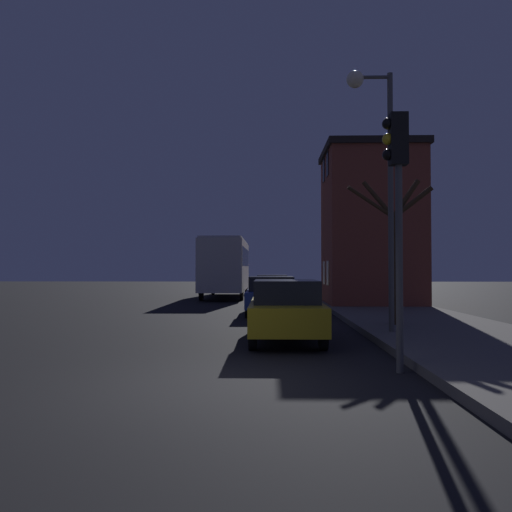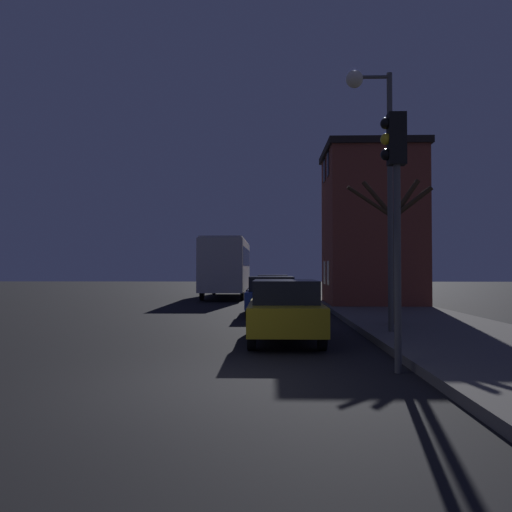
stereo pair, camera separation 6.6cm
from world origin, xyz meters
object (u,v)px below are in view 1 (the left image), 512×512
(car_far_lane, at_px, (272,288))
(streetlamp, at_px, (376,149))
(traffic_light, at_px, (397,186))
(car_mid_lane, at_px, (271,294))
(bare_tree, at_px, (394,250))
(car_near_lane, at_px, (286,309))
(bus, at_px, (226,263))

(car_far_lane, bearing_deg, streetlamp, -79.54)
(traffic_light, relative_size, car_mid_lane, 1.02)
(bare_tree, distance_m, car_near_lane, 4.19)
(streetlamp, distance_m, car_far_lane, 14.76)
(car_near_lane, bearing_deg, bus, 99.26)
(traffic_light, relative_size, bare_tree, 1.06)
(streetlamp, bearing_deg, traffic_light, -97.68)
(streetlamp, bearing_deg, car_far_lane, 100.46)
(bus, bearing_deg, traffic_light, -77.76)
(car_near_lane, height_order, car_mid_lane, car_near_lane)
(car_far_lane, bearing_deg, traffic_light, -83.74)
(bare_tree, distance_m, bus, 17.44)
(streetlamp, xyz_separation_m, traffic_light, (-0.58, -4.27, -1.67))
(car_mid_lane, bearing_deg, bare_tree, -53.92)
(bare_tree, height_order, bus, bare_tree)
(car_mid_lane, bearing_deg, traffic_light, -78.93)
(bus, bearing_deg, car_near_lane, -80.74)
(car_mid_lane, xyz_separation_m, car_far_lane, (0.10, 7.51, -0.03))
(bus, height_order, car_far_lane, bus)
(traffic_light, xyz_separation_m, bus, (-4.81, 22.16, -1.09))
(streetlamp, bearing_deg, bus, 106.75)
(streetlamp, xyz_separation_m, bare_tree, (0.85, 1.60, -2.56))
(car_near_lane, relative_size, car_far_lane, 1.05)
(traffic_light, relative_size, car_near_lane, 1.05)
(car_far_lane, bearing_deg, car_near_lane, -89.18)
(bus, xyz_separation_m, car_near_lane, (3.02, -18.50, -1.31))
(bare_tree, relative_size, car_mid_lane, 0.97)
(traffic_light, distance_m, car_far_lane, 18.48)
(streetlamp, relative_size, car_far_lane, 1.66)
(car_near_lane, distance_m, car_mid_lane, 7.05)
(streetlamp, relative_size, bare_tree, 1.60)
(bare_tree, xyz_separation_m, bus, (-6.23, 16.29, -0.20))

